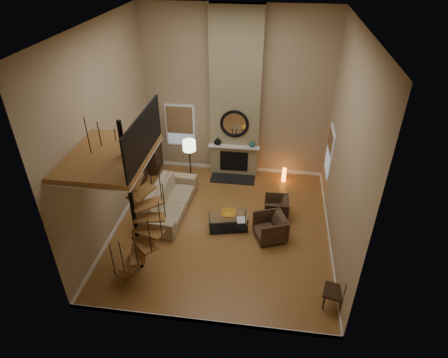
# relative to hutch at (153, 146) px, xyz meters

# --- Properties ---
(ground) EXTENTS (6.00, 6.50, 0.01)m
(ground) POSITION_rel_hutch_xyz_m (2.81, -2.81, -0.95)
(ground) COLOR #AF7738
(ground) RESTS_ON ground
(back_wall) EXTENTS (6.00, 0.02, 5.50)m
(back_wall) POSITION_rel_hutch_xyz_m (2.81, 0.44, 1.80)
(back_wall) COLOR tan
(back_wall) RESTS_ON ground
(front_wall) EXTENTS (6.00, 0.02, 5.50)m
(front_wall) POSITION_rel_hutch_xyz_m (2.81, -6.06, 1.80)
(front_wall) COLOR tan
(front_wall) RESTS_ON ground
(left_wall) EXTENTS (0.02, 6.50, 5.50)m
(left_wall) POSITION_rel_hutch_xyz_m (-0.19, -2.81, 1.80)
(left_wall) COLOR tan
(left_wall) RESTS_ON ground
(right_wall) EXTENTS (0.02, 6.50, 5.50)m
(right_wall) POSITION_rel_hutch_xyz_m (5.81, -2.81, 1.80)
(right_wall) COLOR tan
(right_wall) RESTS_ON ground
(ceiling) EXTENTS (6.00, 6.50, 0.01)m
(ceiling) POSITION_rel_hutch_xyz_m (2.81, -2.81, 4.54)
(ceiling) COLOR silver
(ceiling) RESTS_ON back_wall
(baseboard_back) EXTENTS (6.00, 0.02, 0.12)m
(baseboard_back) POSITION_rel_hutch_xyz_m (2.81, 0.43, -0.89)
(baseboard_back) COLOR white
(baseboard_back) RESTS_ON ground
(baseboard_front) EXTENTS (6.00, 0.02, 0.12)m
(baseboard_front) POSITION_rel_hutch_xyz_m (2.81, -6.05, -0.89)
(baseboard_front) COLOR white
(baseboard_front) RESTS_ON ground
(baseboard_left) EXTENTS (0.02, 6.50, 0.12)m
(baseboard_left) POSITION_rel_hutch_xyz_m (-0.18, -2.81, -0.89)
(baseboard_left) COLOR white
(baseboard_left) RESTS_ON ground
(baseboard_right) EXTENTS (0.02, 6.50, 0.12)m
(baseboard_right) POSITION_rel_hutch_xyz_m (5.80, -2.81, -0.89)
(baseboard_right) COLOR white
(baseboard_right) RESTS_ON ground
(chimney_breast) EXTENTS (1.60, 0.38, 5.50)m
(chimney_breast) POSITION_rel_hutch_xyz_m (2.81, 0.25, 1.80)
(chimney_breast) COLOR #897D59
(chimney_breast) RESTS_ON ground
(hearth) EXTENTS (1.50, 0.60, 0.04)m
(hearth) POSITION_rel_hutch_xyz_m (2.81, -0.24, -0.93)
(hearth) COLOR black
(hearth) RESTS_ON ground
(firebox) EXTENTS (0.95, 0.02, 0.72)m
(firebox) POSITION_rel_hutch_xyz_m (2.81, 0.05, -0.40)
(firebox) COLOR black
(firebox) RESTS_ON chimney_breast
(mantel) EXTENTS (1.70, 0.18, 0.06)m
(mantel) POSITION_rel_hutch_xyz_m (2.81, -0.03, 0.20)
(mantel) COLOR white
(mantel) RESTS_ON chimney_breast
(mirror_frame) EXTENTS (0.94, 0.10, 0.94)m
(mirror_frame) POSITION_rel_hutch_xyz_m (2.81, 0.03, 1.00)
(mirror_frame) COLOR black
(mirror_frame) RESTS_ON chimney_breast
(mirror_disc) EXTENTS (0.80, 0.01, 0.80)m
(mirror_disc) POSITION_rel_hutch_xyz_m (2.81, 0.04, 1.00)
(mirror_disc) COLOR white
(mirror_disc) RESTS_ON chimney_breast
(vase_left) EXTENTS (0.24, 0.24, 0.25)m
(vase_left) POSITION_rel_hutch_xyz_m (2.26, 0.01, 0.35)
(vase_left) COLOR black
(vase_left) RESTS_ON mantel
(vase_right) EXTENTS (0.20, 0.20, 0.21)m
(vase_right) POSITION_rel_hutch_xyz_m (3.41, 0.01, 0.33)
(vase_right) COLOR #16504F
(vase_right) RESTS_ON mantel
(window_back) EXTENTS (1.02, 0.06, 1.52)m
(window_back) POSITION_rel_hutch_xyz_m (0.91, 0.41, 0.67)
(window_back) COLOR white
(window_back) RESTS_ON back_wall
(window_right) EXTENTS (0.06, 1.02, 1.52)m
(window_right) POSITION_rel_hutch_xyz_m (5.78, -0.81, 0.68)
(window_right) COLOR white
(window_right) RESTS_ON right_wall
(entry_door) EXTENTS (0.10, 1.05, 2.16)m
(entry_door) POSITION_rel_hutch_xyz_m (-0.15, -1.01, 0.10)
(entry_door) COLOR white
(entry_door) RESTS_ON ground
(loft) EXTENTS (1.70, 2.20, 1.09)m
(loft) POSITION_rel_hutch_xyz_m (0.76, -4.61, 2.29)
(loft) COLOR olive
(loft) RESTS_ON left_wall
(spiral_stair) EXTENTS (1.47, 1.47, 4.06)m
(spiral_stair) POSITION_rel_hutch_xyz_m (1.03, -4.61, 0.83)
(spiral_stair) COLOR black
(spiral_stair) RESTS_ON ground
(hutch) EXTENTS (0.38, 0.80, 1.79)m
(hutch) POSITION_rel_hutch_xyz_m (0.00, 0.00, 0.00)
(hutch) COLOR black
(hutch) RESTS_ON ground
(sofa) EXTENTS (1.20, 2.74, 0.78)m
(sofa) POSITION_rel_hutch_xyz_m (1.12, -2.23, -0.55)
(sofa) COLOR tan
(sofa) RESTS_ON ground
(armchair_near) EXTENTS (0.72, 0.71, 0.64)m
(armchair_near) POSITION_rel_hutch_xyz_m (4.38, -2.11, -0.60)
(armchair_near) COLOR #442F1F
(armchair_near) RESTS_ON ground
(armchair_far) EXTENTS (1.04, 1.02, 0.73)m
(armchair_far) POSITION_rel_hutch_xyz_m (4.24, -3.03, -0.60)
(armchair_far) COLOR #442F1F
(armchair_far) RESTS_ON ground
(coffee_table) EXTENTS (1.27, 0.84, 0.44)m
(coffee_table) POSITION_rel_hutch_xyz_m (2.99, -2.84, -0.67)
(coffee_table) COLOR silver
(coffee_table) RESTS_ON ground
(bowl) EXTENTS (0.42, 0.42, 0.10)m
(bowl) POSITION_rel_hutch_xyz_m (2.99, -2.79, -0.45)
(bowl) COLOR gold
(bowl) RESTS_ON coffee_table
(book) EXTENTS (0.25, 0.32, 0.03)m
(book) POSITION_rel_hutch_xyz_m (3.34, -2.99, -0.49)
(book) COLOR gray
(book) RESTS_ON coffee_table
(floor_lamp) EXTENTS (0.41, 0.41, 1.71)m
(floor_lamp) POSITION_rel_hutch_xyz_m (1.50, -0.89, 0.46)
(floor_lamp) COLOR black
(floor_lamp) RESTS_ON ground
(accent_lamp) EXTENTS (0.14, 0.14, 0.49)m
(accent_lamp) POSITION_rel_hutch_xyz_m (4.53, -0.11, -0.70)
(accent_lamp) COLOR orange
(accent_lamp) RESTS_ON ground
(side_chair) EXTENTS (0.58, 0.58, 1.00)m
(side_chair) POSITION_rel_hutch_xyz_m (5.75, -5.20, -0.42)
(side_chair) COLOR black
(side_chair) RESTS_ON ground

